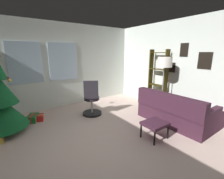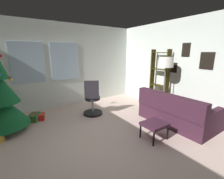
% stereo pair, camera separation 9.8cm
% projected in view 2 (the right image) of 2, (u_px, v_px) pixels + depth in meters
% --- Properties ---
extents(ground_plane, '(5.49, 5.37, 0.10)m').
position_uv_depth(ground_plane, '(103.00, 144.00, 3.19)').
color(ground_plane, beige).
extents(wall_back_with_windows, '(5.49, 0.12, 2.73)m').
position_uv_depth(wall_back_with_windows, '(60.00, 66.00, 5.05)').
color(wall_back_with_windows, silver).
rests_on(wall_back_with_windows, ground_plane).
extents(wall_right_with_frames, '(0.12, 5.37, 2.73)m').
position_uv_depth(wall_right_with_frames, '(187.00, 68.00, 4.36)').
color(wall_right_with_frames, silver).
rests_on(wall_right_with_frames, ground_plane).
extents(couch, '(1.60, 1.80, 0.83)m').
position_uv_depth(couch, '(182.00, 113.00, 3.92)').
color(couch, '#381C2B').
rests_on(couch, ground_plane).
extents(footstool, '(0.49, 0.43, 0.36)m').
position_uv_depth(footstool, '(154.00, 125.00, 3.22)').
color(footstool, '#381C2B').
rests_on(footstool, ground_plane).
extents(holiday_tree, '(1.08, 1.08, 2.44)m').
position_uv_depth(holiday_tree, '(0.00, 98.00, 3.38)').
color(holiday_tree, '#4C331E').
rests_on(holiday_tree, ground_plane).
extents(gift_box_red, '(0.42, 0.37, 0.16)m').
position_uv_depth(gift_box_red, '(38.00, 117.00, 4.19)').
color(gift_box_red, red).
rests_on(gift_box_red, ground_plane).
extents(gift_box_green, '(0.37, 0.42, 0.19)m').
position_uv_depth(gift_box_green, '(34.00, 117.00, 4.15)').
color(gift_box_green, '#1E722D').
rests_on(gift_box_green, ground_plane).
extents(office_chair, '(0.58, 0.59, 1.05)m').
position_uv_depth(office_chair, '(92.00, 101.00, 4.44)').
color(office_chair, black).
rests_on(office_chair, ground_plane).
extents(bookshelf, '(0.18, 0.64, 1.89)m').
position_uv_depth(bookshelf, '(159.00, 83.00, 4.92)').
color(bookshelf, '#332A0A').
rests_on(bookshelf, ground_plane).
extents(floor_lamp, '(0.40, 0.40, 1.68)m').
position_uv_depth(floor_lamp, '(166.00, 66.00, 4.23)').
color(floor_lamp, slate).
rests_on(floor_lamp, ground_plane).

